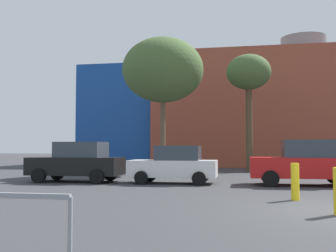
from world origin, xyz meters
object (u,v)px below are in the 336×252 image
object	(u,v)px
bare_tree_1	(163,70)
bare_tree_0	(249,75)
parked_car_0	(77,162)
parked_car_1	(174,165)
parked_car_2	(305,163)
bollard_yellow_0	(295,182)

from	to	relation	value
bare_tree_1	bare_tree_0	bearing A→B (deg)	30.07
parked_car_0	parked_car_1	size ratio (longest dim) A/B	1.11
parked_car_0	bare_tree_1	xyz separation A→B (m)	(2.75, 6.17, 5.30)
parked_car_2	bollard_yellow_0	bearing A→B (deg)	78.34
parked_car_1	parked_car_2	world-z (taller)	parked_car_2
parked_car_0	bare_tree_1	distance (m)	8.59
parked_car_1	bare_tree_0	distance (m)	11.16
parked_car_0	parked_car_2	bearing A→B (deg)	180.00
parked_car_0	bare_tree_1	size ratio (longest dim) A/B	0.51
parked_car_2	bare_tree_1	bearing A→B (deg)	-40.62
parked_car_1	bare_tree_0	bearing A→B (deg)	-110.22
parked_car_0	parked_car_2	xyz separation A→B (m)	(9.95, -0.00, 0.03)
parked_car_0	bare_tree_0	xyz separation A→B (m)	(7.84, 9.12, 5.39)
parked_car_0	parked_car_1	world-z (taller)	parked_car_0
parked_car_1	bollard_yellow_0	world-z (taller)	parked_car_1
parked_car_1	bollard_yellow_0	size ratio (longest dim) A/B	3.48
parked_car_1	bare_tree_1	bearing A→B (deg)	-74.30
bare_tree_0	parked_car_0	bearing A→B (deg)	-130.69
parked_car_2	bollard_yellow_0	distance (m)	5.07
parked_car_1	bare_tree_0	xyz separation A→B (m)	(3.36, 9.12, 5.48)
bare_tree_0	bollard_yellow_0	size ratio (longest dim) A/B	7.02
bare_tree_1	parked_car_2	bearing A→B (deg)	-40.62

